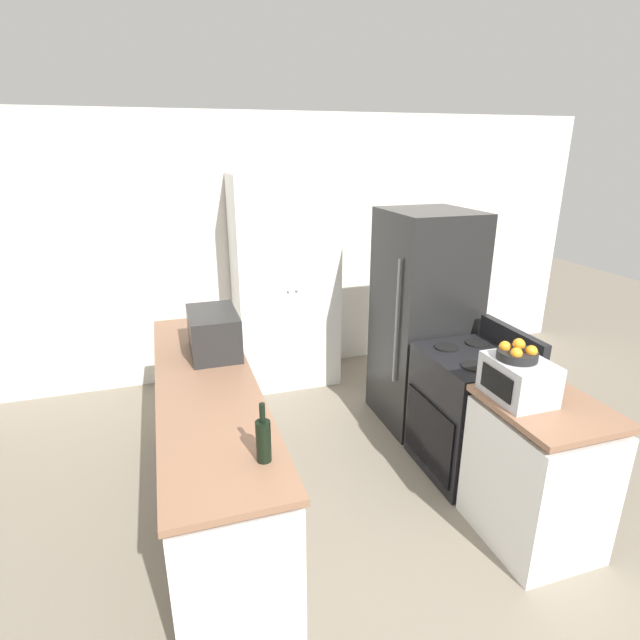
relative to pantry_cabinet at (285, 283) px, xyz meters
name	(u,v)px	position (x,y,z in m)	size (l,w,h in m)	color
wall_back	(274,249)	(-0.03, 0.34, 0.27)	(7.00, 0.06, 2.60)	silver
counter_left	(211,446)	(-0.93, -1.70, -0.59)	(0.60, 2.50, 0.92)	silver
counter_right	(537,475)	(0.88, -2.60, -0.59)	(0.60, 0.71, 0.92)	silver
pantry_cabinet	(285,283)	(0.00, 0.00, 0.00)	(0.97, 0.60, 2.06)	white
stove	(469,412)	(0.90, -1.87, -0.56)	(0.66, 0.71, 1.08)	black
refrigerator	(423,321)	(0.91, -1.10, -0.12)	(0.70, 0.75, 1.82)	black
microwave	(214,333)	(-0.83, -1.28, 0.04)	(0.33, 0.51, 0.30)	black
wine_bottle	(263,440)	(-0.76, -2.63, 0.00)	(0.07, 0.07, 0.29)	black
toaster_oven	(518,379)	(0.75, -2.48, 0.00)	(0.30, 0.38, 0.24)	#B2B2B7
fruit_bowl	(517,352)	(0.73, -2.46, 0.16)	(0.23, 0.23, 0.12)	black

